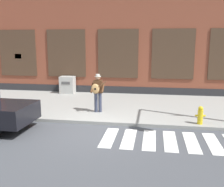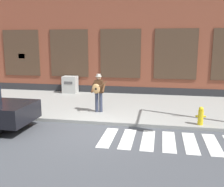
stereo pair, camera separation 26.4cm
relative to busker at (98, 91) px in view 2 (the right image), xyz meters
The scene contains 7 objects.
ground_plane 2.46m from the busker, 82.69° to the right, with size 160.00×160.00×0.00m, color #424449.
sidewalk 1.88m from the busker, 79.70° to the left, with size 28.00×5.95×0.13m.
building_backdrop 7.13m from the busker, 87.54° to the left, with size 28.00×4.06×8.03m.
crosswalk 4.49m from the busker, 38.98° to the right, with size 5.20×1.90×0.01m.
busker is the anchor object (origin of this frame).
utility_box 4.94m from the busker, 124.28° to the left, with size 0.87×0.67×1.03m.
fire_hydrant 4.42m from the busker, 14.38° to the right, with size 0.38×0.20×0.70m.
Camera 2 is at (2.43, -8.89, 3.22)m, focal length 42.00 mm.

